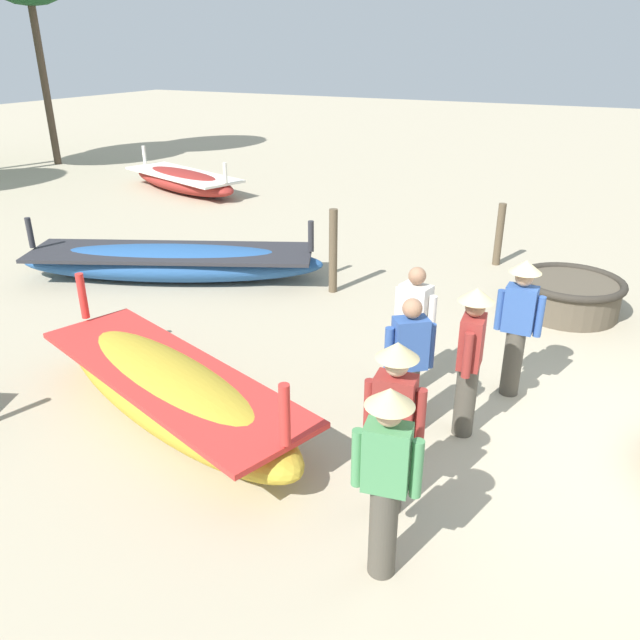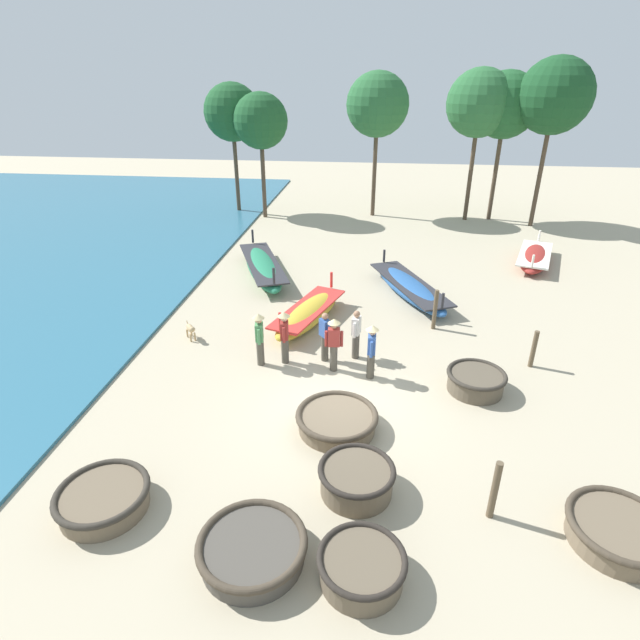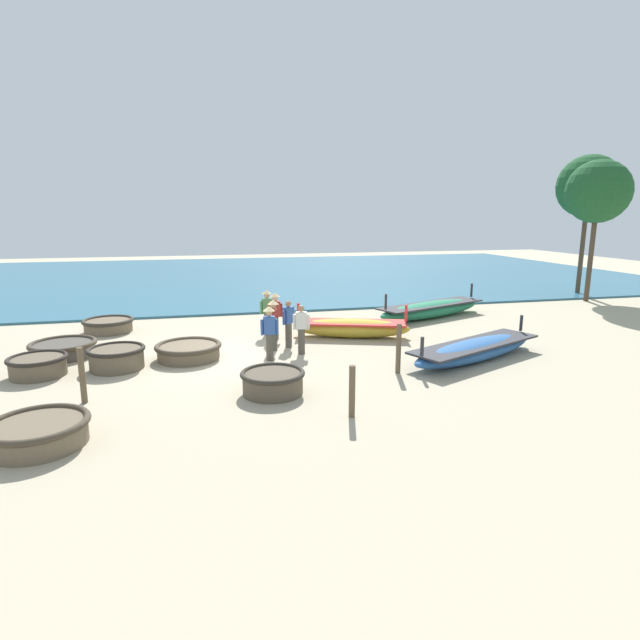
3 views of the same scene
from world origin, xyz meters
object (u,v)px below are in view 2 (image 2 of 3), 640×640
object	(u,v)px
long_boat_blue_hull	(409,288)
dog	(191,329)
coracle_tilted	(619,531)
long_boat_ochre_hull	(263,267)
coracle_nearest	(362,567)
fisherman_hauling	(325,336)
fisherman_standing_right	(334,341)
tree_leftmost	(555,96)
coracle_far_right	(356,479)
fisherman_with_hat	(372,348)
mooring_post_mid_beach	(435,310)
coracle_weathered	(252,549)
fisherman_standing_left	(259,336)
coracle_upturned	(337,420)
fisherman_by_coracle	(284,334)
tree_right_mid	(378,105)
tree_rightmost	(506,105)
long_boat_white_hull	(534,257)
long_boat_green_hull	(308,314)
coracle_front_left	(103,498)
coracle_center	(476,381)
tree_tall_back	(261,121)
tree_left_mid	(480,103)
mooring_post_inland	(534,349)
mooring_post_shoreline	(495,490)
fisherman_crouching	(356,333)

from	to	relation	value
long_boat_blue_hull	dog	xyz separation A→B (m)	(-7.19, -4.52, 0.06)
coracle_tilted	long_boat_ochre_hull	distance (m)	15.83
coracle_nearest	fisherman_hauling	world-z (taller)	fisherman_hauling
fisherman_standing_right	tree_leftmost	distance (m)	20.23
coracle_far_right	fisherman_with_hat	size ratio (longest dim) A/B	0.96
mooring_post_mid_beach	tree_leftmost	distance (m)	16.39
coracle_weathered	fisherman_standing_left	size ratio (longest dim) A/B	1.19
coracle_upturned	mooring_post_mid_beach	size ratio (longest dim) A/B	1.43
fisherman_by_coracle	tree_right_mid	distance (m)	18.69
dog	tree_rightmost	bearing A→B (deg)	53.30
long_boat_white_hull	long_boat_green_hull	world-z (taller)	long_boat_green_hull
coracle_nearest	mooring_post_mid_beach	size ratio (longest dim) A/B	1.09
coracle_front_left	long_boat_blue_hull	distance (m)	13.23
coracle_tilted	fisherman_standing_right	distance (m)	7.88
coracle_center	tree_tall_back	size ratio (longest dim) A/B	0.23
fisherman_standing_left	tree_right_mid	distance (m)	18.98
fisherman_hauling	tree_rightmost	size ratio (longest dim) A/B	0.20
tree_left_mid	coracle_tilted	bearing A→B (deg)	-91.14
coracle_far_right	mooring_post_mid_beach	size ratio (longest dim) A/B	1.14
mooring_post_inland	tree_right_mid	size ratio (longest dim) A/B	0.15
long_boat_blue_hull	dog	distance (m)	8.49
coracle_front_left	tree_leftmost	xyz separation A→B (m)	(13.78, 22.46, 6.48)
long_boat_blue_hull	mooring_post_shoreline	world-z (taller)	mooring_post_shoreline
mooring_post_shoreline	mooring_post_mid_beach	world-z (taller)	mooring_post_mid_beach
coracle_weathered	fisherman_standing_left	distance (m)	6.73
fisherman_hauling	coracle_weathered	bearing A→B (deg)	-94.24
coracle_nearest	fisherman_with_hat	distance (m)	6.42
fisherman_by_coracle	dog	distance (m)	3.51
tree_rightmost	tree_leftmost	bearing A→B (deg)	-30.02
coracle_center	fisherman_standing_right	world-z (taller)	fisherman_standing_right
coracle_weathered	tree_rightmost	world-z (taller)	tree_rightmost
coracle_front_left	fisherman_crouching	world-z (taller)	fisherman_crouching
coracle_weathered	tree_left_mid	xyz separation A→B (m)	(7.04, 24.20, 6.09)
fisherman_crouching	tree_left_mid	world-z (taller)	tree_left_mid
fisherman_standing_right	tree_left_mid	world-z (taller)	tree_left_mid
mooring_post_shoreline	tree_tall_back	distance (m)	24.23
coracle_nearest	tree_left_mid	bearing A→B (deg)	78.17
coracle_tilted	coracle_upturned	xyz separation A→B (m)	(-5.42, 2.66, -0.02)
fisherman_hauling	mooring_post_shoreline	size ratio (longest dim) A/B	1.17
long_boat_ochre_hull	tree_tall_back	xyz separation A→B (m)	(-2.00, 9.56, 5.04)
fisherman_hauling	mooring_post_mid_beach	size ratio (longest dim) A/B	1.11
fisherman_hauling	tree_tall_back	bearing A→B (deg)	108.36
coracle_front_left	dog	world-z (taller)	dog
coracle_far_right	mooring_post_shoreline	size ratio (longest dim) A/B	1.19
mooring_post_mid_beach	tree_right_mid	world-z (taller)	tree_right_mid
long_boat_ochre_hull	tree_left_mid	xyz separation A→B (m)	(9.94, 10.38, 5.99)
coracle_nearest	tree_rightmost	bearing A→B (deg)	75.15
long_boat_blue_hull	fisherman_crouching	bearing A→B (deg)	-109.84
coracle_far_right	tree_tall_back	size ratio (longest dim) A/B	0.23
dog	tree_right_mid	world-z (taller)	tree_right_mid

